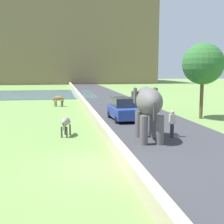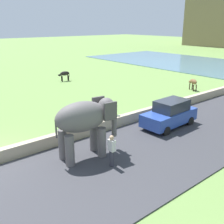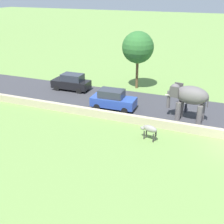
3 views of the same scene
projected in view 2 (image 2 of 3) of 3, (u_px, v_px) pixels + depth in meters
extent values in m
cube|color=tan|center=(202.00, 97.00, 23.70)|extent=(0.40, 110.00, 0.68)
cube|color=slate|center=(187.00, 62.00, 46.33)|extent=(36.00, 18.00, 0.08)
ellipsoid|color=#605B5B|center=(81.00, 117.00, 12.93)|extent=(1.72, 2.85, 1.50)
cylinder|color=#605B5B|center=(94.00, 137.00, 14.17)|extent=(0.44, 0.44, 1.60)
cylinder|color=#605B5B|center=(102.00, 143.00, 13.50)|extent=(0.44, 0.44, 1.60)
cylinder|color=#605B5B|center=(63.00, 145.00, 13.27)|extent=(0.44, 0.44, 1.60)
cylinder|color=#605B5B|center=(70.00, 151.00, 12.60)|extent=(0.44, 0.44, 1.60)
ellipsoid|color=#605B5B|center=(106.00, 108.00, 13.59)|extent=(1.10, 1.01, 1.10)
cube|color=#484444|center=(98.00, 105.00, 13.99)|extent=(0.20, 0.71, 0.90)
cube|color=#484444|center=(110.00, 111.00, 13.03)|extent=(0.20, 0.71, 0.90)
cylinder|color=#605B5B|center=(114.00, 123.00, 14.11)|extent=(0.28, 0.28, 1.50)
cone|color=silver|center=(111.00, 114.00, 14.11)|extent=(0.19, 0.57, 0.17)
cone|color=silver|center=(115.00, 116.00, 13.76)|extent=(0.19, 0.57, 0.17)
cylinder|color=#484444|center=(56.00, 129.00, 12.36)|extent=(0.08, 0.08, 0.90)
cylinder|color=#33333D|center=(112.00, 159.00, 12.68)|extent=(0.22, 0.22, 0.85)
cube|color=silver|center=(112.00, 145.00, 12.45)|extent=(0.36, 0.22, 0.56)
sphere|color=tan|center=(112.00, 138.00, 12.33)|extent=(0.22, 0.22, 0.22)
cube|color=#2D4CA8|center=(169.00, 117.00, 17.49)|extent=(1.86, 4.06, 0.80)
cube|color=#2D333D|center=(172.00, 105.00, 17.38)|extent=(1.53, 2.26, 0.70)
cylinder|color=black|center=(166.00, 131.00, 16.23)|extent=(0.20, 0.61, 0.60)
cylinder|color=black|center=(146.00, 124.00, 17.37)|extent=(0.20, 0.61, 0.60)
cylinder|color=black|center=(190.00, 121.00, 17.87)|extent=(0.20, 0.61, 0.60)
cylinder|color=black|center=(171.00, 115.00, 19.01)|extent=(0.20, 0.61, 0.60)
ellipsoid|color=brown|center=(193.00, 82.00, 27.05)|extent=(1.18, 0.88, 0.50)
cylinder|color=#302014|center=(190.00, 86.00, 27.56)|extent=(0.10, 0.10, 0.65)
cylinder|color=#302014|center=(192.00, 86.00, 27.62)|extent=(0.10, 0.10, 0.65)
cylinder|color=#302014|center=(193.00, 88.00, 26.85)|extent=(0.10, 0.10, 0.65)
cylinder|color=#302014|center=(196.00, 88.00, 26.91)|extent=(0.10, 0.10, 0.65)
ellipsoid|color=brown|center=(190.00, 82.00, 27.68)|extent=(0.47, 0.39, 0.26)
cone|color=beige|center=(190.00, 80.00, 27.61)|extent=(0.04, 0.04, 0.12)
cone|color=beige|center=(191.00, 80.00, 27.65)|extent=(0.04, 0.04, 0.12)
cylinder|color=#302014|center=(196.00, 85.00, 26.62)|extent=(0.04, 0.04, 0.45)
ellipsoid|color=black|center=(65.00, 73.00, 31.41)|extent=(0.67, 1.17, 0.50)
cylinder|color=black|center=(62.00, 79.00, 31.30)|extent=(0.10, 0.10, 0.65)
cylinder|color=black|center=(62.00, 78.00, 31.56)|extent=(0.10, 0.10, 0.65)
cylinder|color=black|center=(69.00, 78.00, 31.63)|extent=(0.10, 0.10, 0.65)
cylinder|color=black|center=(68.00, 78.00, 31.89)|extent=(0.10, 0.10, 0.65)
ellipsoid|color=black|center=(60.00, 75.00, 31.19)|extent=(0.32, 0.44, 0.26)
cone|color=beige|center=(60.00, 74.00, 31.06)|extent=(0.04, 0.04, 0.12)
cone|color=beige|center=(59.00, 74.00, 31.21)|extent=(0.04, 0.04, 0.12)
cylinder|color=black|center=(69.00, 75.00, 31.70)|extent=(0.04, 0.04, 0.45)
ellipsoid|color=gray|center=(72.00, 111.00, 17.93)|extent=(0.73, 1.18, 0.50)
cylinder|color=#373533|center=(77.00, 118.00, 18.39)|extent=(0.10, 0.10, 0.65)
cylinder|color=#373533|center=(79.00, 119.00, 18.12)|extent=(0.10, 0.10, 0.65)
cylinder|color=#373533|center=(66.00, 120.00, 18.10)|extent=(0.10, 0.10, 0.65)
cylinder|color=#373533|center=(67.00, 121.00, 17.84)|extent=(0.10, 0.10, 0.65)
ellipsoid|color=gray|center=(81.00, 112.00, 18.21)|extent=(0.34, 0.45, 0.26)
cone|color=beige|center=(81.00, 110.00, 18.24)|extent=(0.04, 0.04, 0.12)
cone|color=beige|center=(81.00, 110.00, 18.08)|extent=(0.04, 0.04, 0.12)
cylinder|color=#373533|center=(64.00, 115.00, 17.79)|extent=(0.04, 0.04, 0.45)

